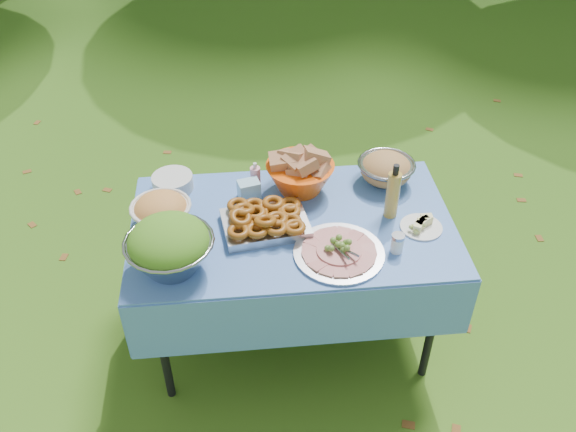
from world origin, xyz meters
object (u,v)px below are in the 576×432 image
(bread_bowl, at_px, (300,171))
(pasta_bowl_steel, at_px, (386,169))
(oil_bottle, at_px, (393,191))
(picnic_table, at_px, (292,282))
(salad_bowl, at_px, (169,246))
(charcuterie_platter, at_px, (339,246))
(plate_stack, at_px, (173,182))

(bread_bowl, xyz_separation_m, pasta_bowl_steel, (0.43, 0.03, -0.04))
(pasta_bowl_steel, height_order, oil_bottle, oil_bottle)
(picnic_table, height_order, salad_bowl, salad_bowl)
(pasta_bowl_steel, bearing_deg, bread_bowl, -176.48)
(charcuterie_platter, xyz_separation_m, oil_bottle, (0.28, 0.24, 0.09))
(pasta_bowl_steel, bearing_deg, oil_bottle, -97.36)
(charcuterie_platter, distance_m, oil_bottle, 0.38)
(plate_stack, height_order, charcuterie_platter, charcuterie_platter)
(picnic_table, height_order, bread_bowl, bread_bowl)
(salad_bowl, bearing_deg, oil_bottle, 14.51)
(charcuterie_platter, height_order, oil_bottle, oil_bottle)
(picnic_table, relative_size, salad_bowl, 4.00)
(plate_stack, distance_m, pasta_bowl_steel, 1.04)
(picnic_table, bearing_deg, pasta_bowl_steel, 30.06)
(picnic_table, distance_m, plate_stack, 0.76)
(salad_bowl, xyz_separation_m, oil_bottle, (0.98, 0.25, 0.02))
(pasta_bowl_steel, distance_m, oil_bottle, 0.28)
(plate_stack, xyz_separation_m, oil_bottle, (1.01, -0.30, 0.10))
(plate_stack, bearing_deg, pasta_bowl_steel, -2.15)
(salad_bowl, relative_size, plate_stack, 1.85)
(picnic_table, distance_m, pasta_bowl_steel, 0.72)
(plate_stack, xyz_separation_m, pasta_bowl_steel, (1.04, -0.04, 0.04))
(plate_stack, xyz_separation_m, charcuterie_platter, (0.73, -0.55, 0.01))
(salad_bowl, relative_size, charcuterie_platter, 0.93)
(bread_bowl, xyz_separation_m, charcuterie_platter, (0.11, -0.48, -0.06))
(salad_bowl, height_order, oil_bottle, oil_bottle)
(picnic_table, height_order, oil_bottle, oil_bottle)
(salad_bowl, height_order, charcuterie_platter, salad_bowl)
(pasta_bowl_steel, bearing_deg, plate_stack, 177.85)
(picnic_table, bearing_deg, bread_bowl, 76.46)
(bread_bowl, height_order, oil_bottle, oil_bottle)
(salad_bowl, distance_m, charcuterie_platter, 0.71)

